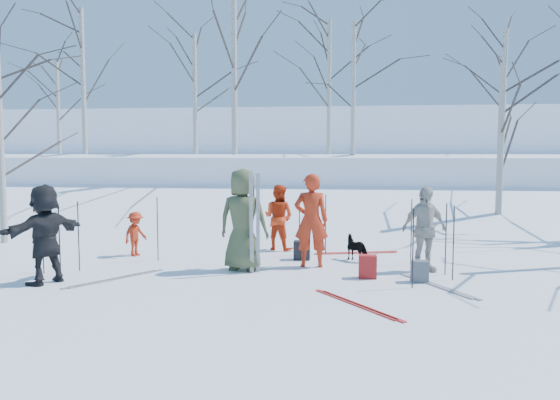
# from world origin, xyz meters

# --- Properties ---
(ground) EXTENTS (120.00, 120.00, 0.00)m
(ground) POSITION_xyz_m (0.00, 0.00, 0.00)
(ground) COLOR white
(ground) RESTS_ON ground
(snow_ramp) EXTENTS (70.00, 9.49, 4.12)m
(snow_ramp) POSITION_xyz_m (0.00, 7.00, 0.15)
(snow_ramp) COLOR white
(snow_ramp) RESTS_ON ground
(snow_plateau) EXTENTS (70.00, 18.00, 2.20)m
(snow_plateau) POSITION_xyz_m (0.00, 17.00, 1.00)
(snow_plateau) COLOR white
(snow_plateau) RESTS_ON ground
(far_hill) EXTENTS (90.00, 30.00, 6.00)m
(far_hill) POSITION_xyz_m (0.00, 38.00, 2.00)
(far_hill) COLOR white
(far_hill) RESTS_ON ground
(skier_olive_center) EXTENTS (1.03, 0.74, 1.97)m
(skier_olive_center) POSITION_xyz_m (-0.62, 0.70, 0.98)
(skier_olive_center) COLOR #3E482B
(skier_olive_center) RESTS_ON ground
(skier_red_north) EXTENTS (0.71, 0.50, 1.86)m
(skier_red_north) POSITION_xyz_m (0.66, 1.18, 0.93)
(skier_red_north) COLOR #A8260F
(skier_red_north) RESTS_ON ground
(skier_redor_behind) EXTENTS (0.90, 0.82, 1.53)m
(skier_redor_behind) POSITION_xyz_m (-0.21, 3.00, 0.76)
(skier_redor_behind) COLOR red
(skier_redor_behind) RESTS_ON ground
(skier_red_seated) EXTENTS (0.56, 0.72, 0.97)m
(skier_red_seated) POSITION_xyz_m (-3.24, 1.87, 0.49)
(skier_red_seated) COLOR #A8260F
(skier_red_seated) RESTS_ON ground
(skier_cream_east) EXTENTS (1.04, 0.79, 1.64)m
(skier_cream_east) POSITION_xyz_m (2.83, 0.99, 0.82)
(skier_cream_east) COLOR beige
(skier_cream_east) RESTS_ON ground
(skier_grey_west) EXTENTS (1.17, 1.67, 1.73)m
(skier_grey_west) POSITION_xyz_m (-3.83, -0.75, 0.87)
(skier_grey_west) COLOR black
(skier_grey_west) RESTS_ON ground
(dog) EXTENTS (0.67, 0.66, 0.55)m
(dog) POSITION_xyz_m (1.59, 1.90, 0.27)
(dog) COLOR black
(dog) RESTS_ON ground
(upright_ski_left) EXTENTS (0.08, 0.16, 1.90)m
(upright_ski_left) POSITION_xyz_m (-0.41, 0.41, 0.95)
(upright_ski_left) COLOR silver
(upright_ski_left) RESTS_ON ground
(upright_ski_right) EXTENTS (0.11, 0.23, 1.89)m
(upright_ski_right) POSITION_xyz_m (-0.29, 0.47, 0.95)
(upright_ski_right) COLOR silver
(upright_ski_right) RESTS_ON ground
(ski_pair_a) EXTENTS (1.81, 2.07, 0.02)m
(ski_pair_a) POSITION_xyz_m (2.90, -0.19, 0.01)
(ski_pair_a) COLOR silver
(ski_pair_a) RESTS_ON ground
(ski_pair_b) EXTENTS (1.09, 1.99, 0.02)m
(ski_pair_b) POSITION_xyz_m (1.59, 2.76, 0.01)
(ski_pair_b) COLOR red
(ski_pair_b) RESTS_ON ground
(ski_pair_c) EXTENTS (2.03, 2.09, 0.02)m
(ski_pair_c) POSITION_xyz_m (1.51, -1.51, 0.01)
(ski_pair_c) COLOR red
(ski_pair_c) RESTS_ON ground
(ski_pair_d) EXTENTS (1.97, 2.09, 0.02)m
(ski_pair_d) POSITION_xyz_m (-2.76, -0.33, 0.01)
(ski_pair_d) COLOR silver
(ski_pair_d) RESTS_ON ground
(ski_pole_a) EXTENTS (0.02, 0.02, 1.34)m
(ski_pole_a) POSITION_xyz_m (3.19, 0.74, 0.67)
(ski_pole_a) COLOR black
(ski_pole_a) RESTS_ON ground
(ski_pole_b) EXTENTS (0.02, 0.02, 1.34)m
(ski_pole_b) POSITION_xyz_m (0.90, 2.57, 0.67)
(ski_pole_b) COLOR black
(ski_pole_b) RESTS_ON ground
(ski_pole_c) EXTENTS (0.02, 0.02, 1.34)m
(ski_pole_c) POSITION_xyz_m (-2.58, 1.41, 0.67)
(ski_pole_c) COLOR black
(ski_pole_c) RESTS_ON ground
(ski_pole_d) EXTENTS (0.02, 0.02, 1.34)m
(ski_pole_d) POSITION_xyz_m (-3.87, -0.20, 0.67)
(ski_pole_d) COLOR black
(ski_pole_d) RESTS_ON ground
(ski_pole_e) EXTENTS (0.02, 0.02, 1.34)m
(ski_pole_e) POSITION_xyz_m (-3.74, 0.28, 0.67)
(ski_pole_e) COLOR black
(ski_pole_e) RESTS_ON ground
(ski_pole_f) EXTENTS (0.02, 0.02, 1.34)m
(ski_pole_f) POSITION_xyz_m (2.66, 1.58, 0.67)
(ski_pole_f) COLOR black
(ski_pole_f) RESTS_ON ground
(ski_pole_g) EXTENTS (0.02, 0.02, 1.34)m
(ski_pole_g) POSITION_xyz_m (2.45, -0.36, 0.67)
(ski_pole_g) COLOR black
(ski_pole_g) RESTS_ON ground
(ski_pole_h) EXTENTS (0.02, 0.02, 1.34)m
(ski_pole_h) POSITION_xyz_m (3.24, 0.32, 0.67)
(ski_pole_h) COLOR black
(ski_pole_h) RESTS_ON ground
(ski_pole_i) EXTENTS (0.02, 0.02, 1.34)m
(ski_pole_i) POSITION_xyz_m (-4.30, -0.03, 0.67)
(ski_pole_i) COLOR black
(ski_pole_i) RESTS_ON ground
(ski_pole_j) EXTENTS (0.02, 0.02, 1.34)m
(ski_pole_j) POSITION_xyz_m (0.34, 2.20, 0.67)
(ski_pole_j) COLOR black
(ski_pole_j) RESTS_ON ground
(backpack_red) EXTENTS (0.32, 0.22, 0.42)m
(backpack_red) POSITION_xyz_m (1.74, 0.30, 0.21)
(backpack_red) COLOR maroon
(backpack_red) RESTS_ON ground
(backpack_grey) EXTENTS (0.30, 0.20, 0.38)m
(backpack_grey) POSITION_xyz_m (2.63, 0.10, 0.19)
(backpack_grey) COLOR #505357
(backpack_grey) RESTS_ON ground
(backpack_dark) EXTENTS (0.34, 0.24, 0.40)m
(backpack_dark) POSITION_xyz_m (0.42, 1.88, 0.20)
(backpack_dark) COLOR black
(backpack_dark) RESTS_ON ground
(birch_plateau_a) EXTENTS (4.97, 4.97, 6.24)m
(birch_plateau_a) POSITION_xyz_m (-2.54, 9.37, 5.32)
(birch_plateau_a) COLOR silver
(birch_plateau_a) RESTS_ON snow_plateau
(birch_plateau_c) EXTENTS (4.90, 4.90, 6.15)m
(birch_plateau_c) POSITION_xyz_m (0.56, 15.94, 5.27)
(birch_plateau_c) COLOR silver
(birch_plateau_c) RESTS_ON snow_plateau
(birch_plateau_d) EXTENTS (3.63, 3.63, 4.33)m
(birch_plateau_d) POSITION_xyz_m (-11.69, 14.19, 4.36)
(birch_plateau_d) COLOR silver
(birch_plateau_d) RESTS_ON snow_plateau
(birch_plateau_e) EXTENTS (4.09, 4.09, 4.99)m
(birch_plateau_e) POSITION_xyz_m (7.65, 13.56, 4.70)
(birch_plateau_e) COLOR silver
(birch_plateau_e) RESTS_ON snow_plateau
(birch_plateau_f) EXTENTS (3.99, 3.99, 4.84)m
(birch_plateau_f) POSITION_xyz_m (-4.74, 12.22, 4.62)
(birch_plateau_f) COLOR silver
(birch_plateau_f) RESTS_ON snow_plateau
(birch_plateau_g) EXTENTS (4.67, 4.67, 5.81)m
(birch_plateau_g) POSITION_xyz_m (-9.17, 11.60, 5.11)
(birch_plateau_g) COLOR silver
(birch_plateau_g) RESTS_ON snow_plateau
(birch_plateau_h) EXTENTS (4.05, 4.05, 4.93)m
(birch_plateau_h) POSITION_xyz_m (1.60, 11.27, 4.66)
(birch_plateau_h) COLOR silver
(birch_plateau_h) RESTS_ON snow_plateau
(birch_edge_a) EXTENTS (3.93, 3.93, 4.75)m
(birch_edge_a) POSITION_xyz_m (-7.21, 3.18, 2.38)
(birch_edge_a) COLOR silver
(birch_edge_a) RESTS_ON ground
(birch_edge_e) EXTENTS (3.87, 3.87, 4.68)m
(birch_edge_e) POSITION_xyz_m (5.54, 6.04, 2.34)
(birch_edge_e) COLOR silver
(birch_edge_e) RESTS_ON ground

